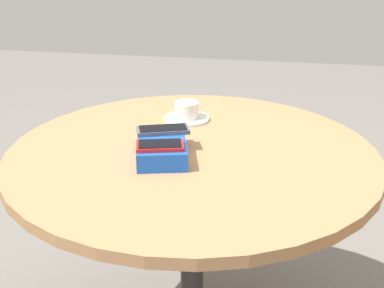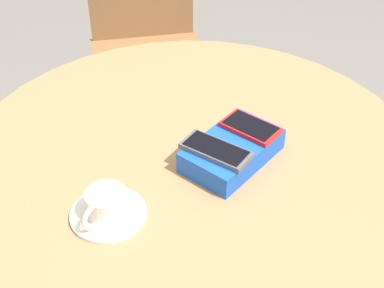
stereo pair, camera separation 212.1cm
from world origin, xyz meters
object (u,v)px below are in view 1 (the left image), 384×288
phone_gray (163,130)px  coffee_cup (186,109)px  phone_red (160,145)px  round_table (192,186)px  phone_box (162,148)px  saucer (187,118)px

phone_gray → coffee_cup: phone_gray is taller
phone_red → phone_gray: 0.11m
round_table → phone_box: size_ratio=4.31×
round_table → saucer: saucer is taller
phone_red → coffee_cup: size_ratio=1.29×
round_table → coffee_cup: coffee_cup is taller
phone_red → round_table: bearing=-30.6°
saucer → coffee_cup: bearing=21.8°
round_table → phone_red: bearing=149.4°
phone_gray → coffee_cup: (0.25, -0.02, -0.02)m
phone_gray → saucer: bearing=-4.8°
saucer → coffee_cup: 0.03m
phone_box → round_table: bearing=-54.7°
saucer → coffee_cup: size_ratio=1.40×
phone_gray → saucer: size_ratio=1.07×
round_table → phone_gray: phone_gray is taller
phone_gray → saucer: (0.25, -0.02, -0.05)m
phone_box → saucer: phone_box is taller
phone_red → coffee_cup: phone_red is taller
round_table → phone_box: (-0.05, 0.07, 0.14)m
saucer → coffee_cup: (0.00, 0.00, 0.03)m
phone_box → phone_gray: bearing=9.2°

